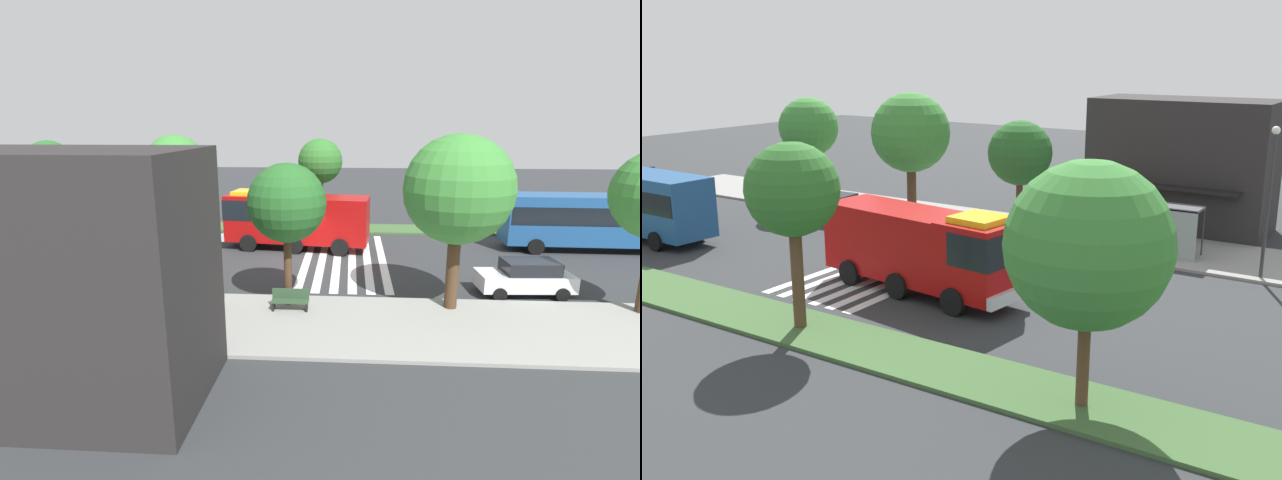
{
  "view_description": "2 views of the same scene",
  "coord_description": "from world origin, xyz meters",
  "views": [
    {
      "loc": [
        -2.81,
        27.13,
        7.96
      ],
      "look_at": [
        -1.12,
        1.52,
        1.54
      ],
      "focal_mm": 26.21,
      "sensor_mm": 36.0,
      "label": 1
    },
    {
      "loc": [
        18.15,
        -26.01,
        9.97
      ],
      "look_at": [
        0.74,
        0.78,
        1.61
      ],
      "focal_mm": 41.16,
      "sensor_mm": 36.0,
      "label": 2
    }
  ],
  "objects": [
    {
      "name": "ground_plane",
      "position": [
        0.0,
        0.0,
        0.0
      ],
      "size": [
        120.0,
        120.0,
        0.0
      ],
      "primitive_type": "plane",
      "color": "#2D3033"
    },
    {
      "name": "sidewalk",
      "position": [
        0.0,
        9.64,
        0.07
      ],
      "size": [
        60.0,
        5.96,
        0.14
      ],
      "primitive_type": "cube",
      "color": "gray",
      "rests_on": "ground_plane"
    },
    {
      "name": "median_strip",
      "position": [
        0.0,
        -8.16,
        0.07
      ],
      "size": [
        60.0,
        3.0,
        0.14
      ],
      "primitive_type": "cube",
      "color": "#3D6033",
      "rests_on": "ground_plane"
    },
    {
      "name": "crosswalk",
      "position": [
        -2.51,
        0.0,
        0.01
      ],
      "size": [
        4.95,
        11.99,
        0.01
      ],
      "color": "silver",
      "rests_on": "ground_plane"
    },
    {
      "name": "fire_truck",
      "position": [
        0.96,
        -2.3,
        2.03
      ],
      "size": [
        9.6,
        3.69,
        3.75
      ],
      "rotation": [
        0.0,
        0.0,
        -0.12
      ],
      "color": "#A50C0C",
      "rests_on": "ground_plane"
    },
    {
      "name": "parked_car_mid",
      "position": [
        -11.17,
        5.46,
        0.87
      ],
      "size": [
        4.44,
        2.24,
        1.7
      ],
      "rotation": [
        0.0,
        0.0,
        0.06
      ],
      "color": "silver",
      "rests_on": "ground_plane"
    },
    {
      "name": "transit_bus",
      "position": [
        -18.46,
        -3.0,
        2.13
      ],
      "size": [
        11.59,
        3.05,
        3.6
      ],
      "rotation": [
        0.0,
        0.0,
        3.12
      ],
      "color": "navy",
      "rests_on": "ground_plane"
    },
    {
      "name": "bus_stop_shelter",
      "position": [
        7.44,
        8.42,
        1.89
      ],
      "size": [
        3.5,
        1.4,
        2.46
      ],
      "color": "#4C4C51",
      "rests_on": "sidewalk"
    },
    {
      "name": "bench_near_shelter",
      "position": [
        3.44,
        8.38,
        0.59
      ],
      "size": [
        1.6,
        0.5,
        0.9
      ],
      "color": "#2D472D",
      "rests_on": "sidewalk"
    },
    {
      "name": "bench_west_of_shelter",
      "position": [
        -0.29,
        8.38,
        0.59
      ],
      "size": [
        1.6,
        0.5,
        0.9
      ],
      "color": "#2D472D",
      "rests_on": "sidewalk"
    },
    {
      "name": "street_lamp",
      "position": [
        12.35,
        7.26,
        4.04
      ],
      "size": [
        0.36,
        0.36,
        6.67
      ],
      "color": "#2D2D30",
      "rests_on": "sidewalk"
    },
    {
      "name": "storefront_building",
      "position": [
        6.24,
        15.05,
        3.65
      ],
      "size": [
        9.73,
        5.67,
        7.31
      ],
      "color": "#282626",
      "rests_on": "ground_plane"
    },
    {
      "name": "sidewalk_tree_west",
      "position": [
        -7.24,
        7.66,
        5.28
      ],
      "size": [
        4.56,
        4.56,
        7.46
      ],
      "color": "#47301E",
      "rests_on": "sidewalk"
    },
    {
      "name": "sidewalk_tree_center",
      "position": [
        -0.11,
        7.66,
        4.66
      ],
      "size": [
        3.4,
        3.4,
        6.24
      ],
      "color": "#47301E",
      "rests_on": "sidewalk"
    },
    {
      "name": "median_tree_far_west",
      "position": [
        -0.5,
        -8.16,
        5.16
      ],
      "size": [
        3.34,
        3.34,
        6.75
      ],
      "color": "#513823",
      "rests_on": "median_strip"
    },
    {
      "name": "median_tree_west",
      "position": [
        10.62,
        -8.16,
        4.82
      ],
      "size": [
        4.67,
        4.67,
        7.03
      ],
      "color": "#513823",
      "rests_on": "median_strip"
    },
    {
      "name": "median_tree_center",
      "position": [
        20.74,
        -8.16,
        4.83
      ],
      "size": [
        3.64,
        3.64,
        6.57
      ],
      "color": "#513823",
      "rests_on": "median_strip"
    }
  ]
}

